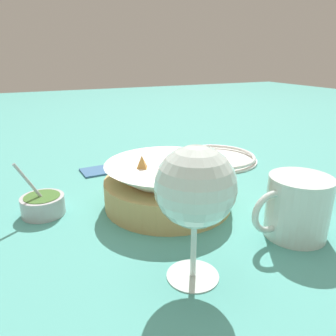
# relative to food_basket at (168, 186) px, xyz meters

# --- Properties ---
(ground_plane) EXTENTS (4.00, 4.00, 0.00)m
(ground_plane) POSITION_rel_food_basket_xyz_m (0.02, -0.02, -0.04)
(ground_plane) COLOR teal
(food_basket) EXTENTS (0.22, 0.22, 0.10)m
(food_basket) POSITION_rel_food_basket_xyz_m (0.00, 0.00, 0.00)
(food_basket) COLOR tan
(food_basket) RESTS_ON ground_plane
(sauce_cup) EXTENTS (0.07, 0.07, 0.09)m
(sauce_cup) POSITION_rel_food_basket_xyz_m (0.20, -0.05, -0.02)
(sauce_cup) COLOR #B7B7BC
(sauce_cup) RESTS_ON ground_plane
(wine_glass) EXTENTS (0.09, 0.09, 0.16)m
(wine_glass) POSITION_rel_food_basket_xyz_m (0.06, 0.19, 0.08)
(wine_glass) COLOR silver
(wine_glass) RESTS_ON ground_plane
(beer_mug) EXTENTS (0.13, 0.09, 0.09)m
(beer_mug) POSITION_rel_food_basket_xyz_m (-0.13, 0.17, 0.01)
(beer_mug) COLOR silver
(beer_mug) RESTS_ON ground_plane
(side_plate) EXTENTS (0.21, 0.21, 0.01)m
(side_plate) POSITION_rel_food_basket_xyz_m (-0.21, -0.18, -0.03)
(side_plate) COLOR white
(side_plate) RESTS_ON ground_plane
(napkin) EXTENTS (0.11, 0.07, 0.01)m
(napkin) POSITION_rel_food_basket_xyz_m (0.06, -0.22, -0.03)
(napkin) COLOR #38608E
(napkin) RESTS_ON ground_plane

